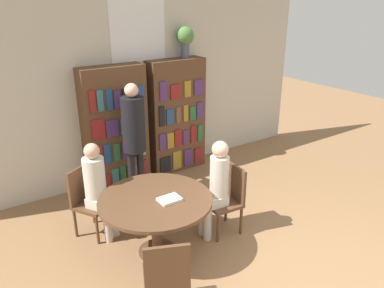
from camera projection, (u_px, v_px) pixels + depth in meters
The scene contains 12 objects.
wall_back at pixel (140, 84), 5.89m from camera, with size 6.40×0.07×3.00m.
bookshelf_left at pixel (115, 128), 5.67m from camera, with size 0.97×0.34×1.88m.
bookshelf_right at pixel (176, 116), 6.23m from camera, with size 0.97×0.34×1.88m.
flower_vase at pixel (185, 38), 5.87m from camera, with size 0.29×0.29×0.49m.
reading_table at pixel (156, 207), 4.18m from camera, with size 1.27×1.27×0.72m.
chair_near_camera at pixel (166, 276), 3.33m from camera, with size 0.53×0.53×0.87m.
chair_left_side at pixel (88, 198), 4.61m from camera, with size 0.55×0.55×0.87m.
chair_far_side at pixel (228, 196), 4.65m from camera, with size 0.44×0.44×0.87m.
seated_reader_left at pixel (98, 186), 4.46m from camera, with size 0.38×0.41×1.23m.
seated_reader_right at pixel (216, 184), 4.49m from camera, with size 0.37×0.26×1.24m.
librarian_standing at pixel (134, 129), 5.27m from camera, with size 0.33×0.60×1.71m.
open_book_on_table at pixel (170, 199), 4.08m from camera, with size 0.24×0.18×0.03m.
Camera 1 is at (-2.56, -1.72, 2.81)m, focal length 35.00 mm.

